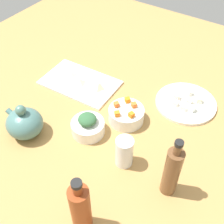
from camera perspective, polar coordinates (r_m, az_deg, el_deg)
The scene contains 25 objects.
tabletop at distance 111.54cm, azimuth -0.00°, elevation -2.34°, with size 190.00×190.00×3.00cm, color #AD8147.
cutting_board at distance 127.13cm, azimuth -6.34°, elevation 5.78°, with size 32.22×20.04×1.00cm, color white.
plate_tofu at distance 120.39cm, azimuth 14.33°, elevation 1.74°, with size 24.25×24.25×1.20cm, color white.
bowl_greens at distance 105.29cm, azimuth -4.75°, elevation -3.04°, with size 12.10×12.10×5.07cm, color white.
bowl_carrots at distance 109.03cm, azimuth 2.82°, elevation -0.55°, with size 13.37×13.37×5.56cm, color white.
teapot at distance 107.23cm, azimuth -16.89°, elevation -2.07°, with size 15.04×12.87×13.61cm.
bottle_0 at distance 79.88cm, azimuth -6.20°, elevation -18.43°, with size 5.53×5.53×22.68cm.
bottle_1 at distance 86.62cm, azimuth 11.71°, elevation -11.37°, with size 4.88×4.88×23.34cm.
drinking_glass_0 at distance 94.24cm, azimuth 2.43°, elevation -7.86°, with size 5.87×5.87×11.24cm, color white.
carrot_cube_0 at distance 104.16cm, azimuth 1.02°, elevation -0.35°, with size 1.80×1.80×1.80cm, color orange.
carrot_cube_1 at distance 104.05cm, azimuth 3.85°, elevation -0.54°, with size 1.80×1.80×1.80cm, color orange.
carrot_cube_2 at distance 107.69cm, azimuth 4.36°, elevation 1.39°, with size 1.80×1.80×1.80cm, color orange.
carrot_cube_3 at distance 107.44cm, azimuth 1.05°, elevation 1.42°, with size 1.80×1.80×1.80cm, color orange.
carrot_cube_4 at distance 109.50cm, azimuth 3.07°, elevation 2.38°, with size 1.80×1.80×1.80cm, color orange.
chopped_greens_mound at distance 102.15cm, azimuth -4.89°, elevation -1.45°, with size 6.73×6.60×3.44cm, color #33613A.
tofu_cube_0 at distance 115.69cm, azimuth 13.86°, elevation 0.86°, with size 2.20×2.20×2.20cm, color white.
tofu_cube_1 at distance 120.52cm, azimuth 16.82°, elevation 2.26°, with size 2.20×2.20×2.20cm, color #F0EBCB.
tofu_cube_2 at distance 119.79cm, azimuth 12.65°, elevation 2.98°, with size 2.20×2.20×2.20cm, color #FAE5D1.
tofu_cube_3 at distance 118.92cm, azimuth 15.11°, elevation 2.02°, with size 2.20×2.20×2.20cm, color silver.
tofu_cube_4 at distance 116.80cm, azimuth 12.37°, elevation 1.71°, with size 2.20×2.20×2.20cm, color white.
tofu_cube_5 at distance 123.08cm, azimuth 15.10°, elevation 3.78°, with size 2.20×2.20×2.20cm, color white.
tofu_cube_6 at distance 116.15cm, azimuth 15.59°, elevation 0.63°, with size 2.20×2.20×2.20cm, color white.
dumpling_0 at distance 121.75cm, azimuth -2.62°, elevation 5.19°, with size 4.34×3.75×3.05cm, color beige.
dumpling_1 at distance 125.21cm, azimuth -6.39°, elevation 6.05°, with size 4.52×4.51×2.38cm, color beige.
dumpling_2 at distance 129.98cm, azimuth -8.22°, elevation 7.47°, with size 4.63×4.62×2.11cm, color beige.
Camera 1 is at (-41.39, 62.44, 84.14)cm, focal length 46.37 mm.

